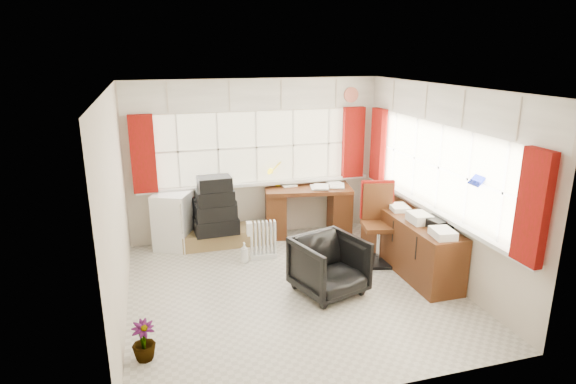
% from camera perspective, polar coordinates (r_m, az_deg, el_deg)
% --- Properties ---
extents(ground, '(4.00, 4.00, 0.00)m').
position_cam_1_polar(ground, '(6.21, 0.54, -11.44)').
color(ground, beige).
rests_on(ground, ground).
extents(room_walls, '(4.00, 4.00, 4.00)m').
position_cam_1_polar(room_walls, '(5.66, 0.58, 2.09)').
color(room_walls, beige).
rests_on(room_walls, ground).
extents(window_back, '(3.70, 0.12, 3.60)m').
position_cam_1_polar(window_back, '(7.62, -3.64, 1.55)').
color(window_back, beige).
rests_on(window_back, room_walls).
extents(window_right, '(0.12, 3.70, 3.60)m').
position_cam_1_polar(window_right, '(6.62, 16.90, -1.49)').
color(window_right, beige).
rests_on(window_right, room_walls).
extents(curtains, '(3.83, 3.83, 1.15)m').
position_cam_1_polar(curtains, '(6.82, 5.81, 4.11)').
color(curtains, '#95080E').
rests_on(curtains, room_walls).
extents(overhead_cabinets, '(3.98, 3.98, 0.48)m').
position_cam_1_polar(overhead_cabinets, '(6.77, 6.27, 10.82)').
color(overhead_cabinets, white).
rests_on(overhead_cabinets, room_walls).
extents(desk, '(1.47, 0.91, 0.83)m').
position_cam_1_polar(desk, '(7.84, 2.33, -1.87)').
color(desk, '#522D13').
rests_on(desk, ground).
extents(desk_lamp, '(0.17, 0.15, 0.39)m').
position_cam_1_polar(desk_lamp, '(7.74, -1.23, 2.70)').
color(desk_lamp, yellow).
rests_on(desk_lamp, desk).
extents(task_chair, '(0.57, 0.60, 1.15)m').
position_cam_1_polar(task_chair, '(6.91, 10.62, -3.22)').
color(task_chair, black).
rests_on(task_chair, ground).
extents(office_chair, '(0.96, 0.98, 0.71)m').
position_cam_1_polar(office_chair, '(6.01, 4.90, -8.71)').
color(office_chair, black).
rests_on(office_chair, ground).
extents(radiator, '(0.38, 0.18, 0.56)m').
position_cam_1_polar(radiator, '(6.99, -2.95, -6.08)').
color(radiator, white).
rests_on(radiator, ground).
extents(credenza, '(0.50, 2.00, 0.85)m').
position_cam_1_polar(credenza, '(6.86, 14.10, -5.56)').
color(credenza, '#522D13').
rests_on(credenza, ground).
extents(file_tray, '(0.32, 0.38, 0.11)m').
position_cam_1_polar(file_tray, '(6.40, 17.20, -3.44)').
color(file_tray, black).
rests_on(file_tray, credenza).
extents(tv_bench, '(1.40, 0.50, 0.25)m').
position_cam_1_polar(tv_bench, '(7.58, -7.23, -5.19)').
color(tv_bench, olive).
rests_on(tv_bench, ground).
extents(crt_tv, '(0.63, 0.60, 0.50)m').
position_cam_1_polar(crt_tv, '(7.40, -8.67, -2.70)').
color(crt_tv, black).
rests_on(crt_tv, tv_bench).
extents(hifi_stack, '(0.66, 0.43, 0.88)m').
position_cam_1_polar(hifi_stack, '(7.25, -8.59, -1.86)').
color(hifi_stack, black).
rests_on(hifi_stack, tv_bench).
extents(mini_fridge, '(0.67, 0.68, 0.86)m').
position_cam_1_polar(mini_fridge, '(7.48, -13.42, -3.31)').
color(mini_fridge, white).
rests_on(mini_fridge, ground).
extents(spray_bottle_a, '(0.12, 0.12, 0.30)m').
position_cam_1_polar(spray_bottle_a, '(6.89, -5.20, -7.17)').
color(spray_bottle_a, silver).
rests_on(spray_bottle_a, ground).
extents(spray_bottle_b, '(0.09, 0.09, 0.18)m').
position_cam_1_polar(spray_bottle_b, '(7.53, -3.02, -5.51)').
color(spray_bottle_b, '#85C7C0').
rests_on(spray_bottle_b, ground).
extents(flower_vase, '(0.26, 0.26, 0.41)m').
position_cam_1_polar(flower_vase, '(5.07, -16.75, -16.55)').
color(flower_vase, black).
rests_on(flower_vase, ground).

